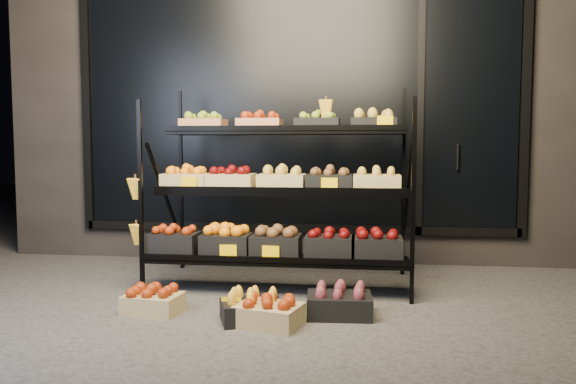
# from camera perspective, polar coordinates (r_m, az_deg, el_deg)

# --- Properties ---
(ground) EXTENTS (24.00, 24.00, 0.00)m
(ground) POSITION_cam_1_polar(r_m,az_deg,el_deg) (4.13, -1.96, -11.44)
(ground) COLOR #514F4C
(ground) RESTS_ON ground
(building) EXTENTS (6.00, 2.08, 3.50)m
(building) POSITION_cam_1_polar(r_m,az_deg,el_deg) (6.57, 1.79, 9.86)
(building) COLOR #2D2826
(building) RESTS_ON ground
(display_rack) EXTENTS (2.18, 1.02, 1.66)m
(display_rack) POSITION_cam_1_polar(r_m,az_deg,el_deg) (4.58, -0.93, 0.13)
(display_rack) COLOR black
(display_rack) RESTS_ON ground
(tag_floor_a) EXTENTS (0.13, 0.01, 0.12)m
(tag_floor_a) POSITION_cam_1_polar(r_m,az_deg,el_deg) (3.78, -5.77, -12.08)
(tag_floor_a) COLOR #FFCA00
(tag_floor_a) RESTS_ON ground
(floor_crate_left) EXTENTS (0.40, 0.32, 0.19)m
(floor_crate_left) POSITION_cam_1_polar(r_m,az_deg,el_deg) (4.05, -13.57, -10.59)
(floor_crate_left) COLOR tan
(floor_crate_left) RESTS_ON ground
(floor_crate_midleft) EXTENTS (0.47, 0.41, 0.20)m
(floor_crate_midleft) POSITION_cam_1_polar(r_m,az_deg,el_deg) (3.76, -3.68, -11.60)
(floor_crate_midleft) COLOR black
(floor_crate_midleft) RESTS_ON ground
(floor_crate_midright) EXTENTS (0.47, 0.39, 0.20)m
(floor_crate_midright) POSITION_cam_1_polar(r_m,az_deg,el_deg) (3.66, -1.98, -12.01)
(floor_crate_midright) COLOR tan
(floor_crate_midright) RESTS_ON ground
(floor_crate_right) EXTENTS (0.45, 0.35, 0.21)m
(floor_crate_right) POSITION_cam_1_polar(r_m,az_deg,el_deg) (3.87, 5.23, -11.03)
(floor_crate_right) COLOR black
(floor_crate_right) RESTS_ON ground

